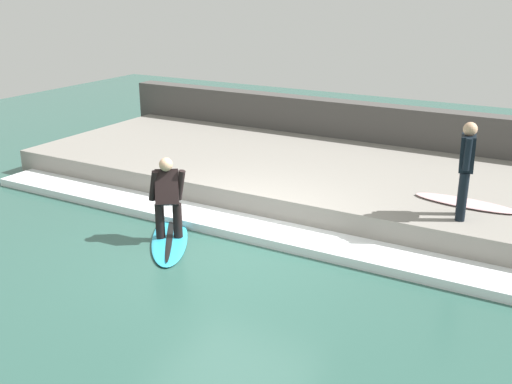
{
  "coord_description": "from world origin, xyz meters",
  "views": [
    {
      "loc": [
        -7.38,
        -4.59,
        3.95
      ],
      "look_at": [
        0.71,
        0.0,
        0.7
      ],
      "focal_mm": 42.0,
      "sensor_mm": 36.0,
      "label": 1
    }
  ],
  "objects_px": {
    "surfboard_waiting_near": "(465,203)",
    "surfer_riding": "(167,194)",
    "surfboard_riding": "(170,239)",
    "surfer_waiting_near": "(466,165)"
  },
  "relations": [
    {
      "from": "surfboard_riding",
      "to": "surfer_riding",
      "type": "bearing_deg",
      "value": 0.0
    },
    {
      "from": "surfer_waiting_near",
      "to": "surfboard_waiting_near",
      "type": "bearing_deg",
      "value": 3.71
    },
    {
      "from": "surfer_riding",
      "to": "surfboard_waiting_near",
      "type": "bearing_deg",
      "value": -56.96
    },
    {
      "from": "surfboard_riding",
      "to": "surfer_waiting_near",
      "type": "xyz_separation_m",
      "value": [
        2.02,
        -4.11,
        1.33
      ]
    },
    {
      "from": "surfer_riding",
      "to": "surfer_waiting_near",
      "type": "xyz_separation_m",
      "value": [
        2.02,
        -4.11,
        0.56
      ]
    },
    {
      "from": "surfboard_riding",
      "to": "surfer_riding",
      "type": "xyz_separation_m",
      "value": [
        0.0,
        0.0,
        0.77
      ]
    },
    {
      "from": "surfer_waiting_near",
      "to": "surfboard_riding",
      "type": "bearing_deg",
      "value": 116.17
    },
    {
      "from": "surfboard_riding",
      "to": "surfer_riding",
      "type": "height_order",
      "value": "surfer_riding"
    },
    {
      "from": "surfboard_waiting_near",
      "to": "surfer_riding",
      "type": "bearing_deg",
      "value": 123.04
    },
    {
      "from": "surfer_riding",
      "to": "surfer_waiting_near",
      "type": "height_order",
      "value": "surfer_waiting_near"
    }
  ]
}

